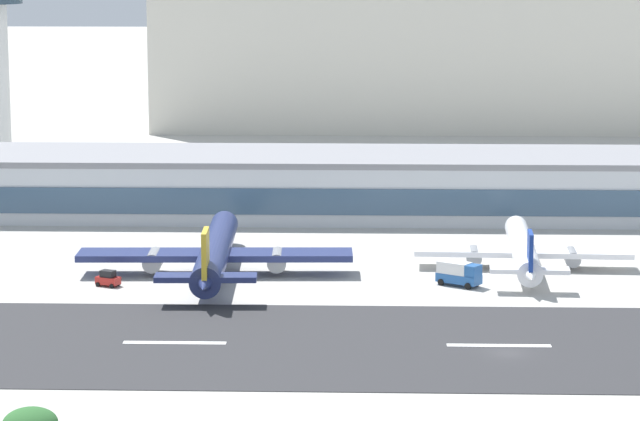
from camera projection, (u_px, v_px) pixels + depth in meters
name	position (u px, v px, depth m)	size (l,w,h in m)	color
ground_plane	(508.00, 353.00, 166.87)	(1400.00, 1400.00, 0.00)	#B2AFA8
runway_strip	(505.00, 346.00, 169.92)	(800.00, 37.35, 0.08)	#2D2D30
runway_centreline_dash_3	(175.00, 343.00, 171.15)	(12.00, 1.20, 0.01)	white
runway_centreline_dash_4	(499.00, 345.00, 169.94)	(12.00, 1.20, 0.01)	white
terminal_building	(371.00, 184.00, 253.16)	(182.76, 25.87, 10.59)	silver
distant_hotel_block	(424.00, 55.00, 370.52)	(135.24, 28.67, 37.32)	beige
airliner_gold_tail_gate_1	(215.00, 254.00, 205.91)	(38.68, 46.84, 9.77)	navy
airliner_navy_tail_gate_2	(523.00, 251.00, 210.20)	(31.13, 39.16, 8.17)	white
service_box_truck_0	(459.00, 273.00, 199.99)	(6.33, 5.31, 3.25)	#23569E
service_baggage_tug_1	(108.00, 279.00, 199.88)	(3.57, 2.86, 2.20)	#B2231E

